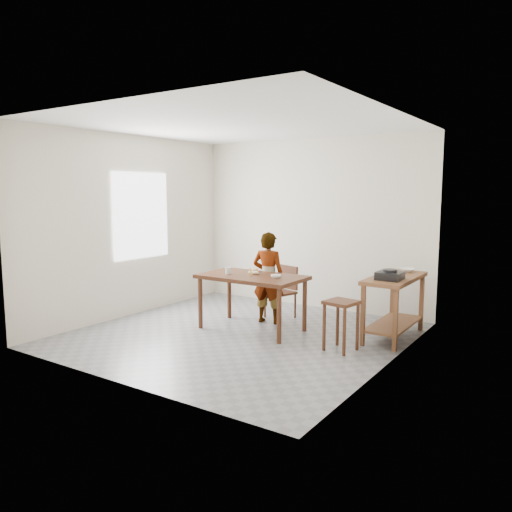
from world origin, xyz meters
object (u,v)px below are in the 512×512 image
Objects in this scene: stool at (341,326)px; dining_table at (252,303)px; dining_chair at (280,292)px; prep_counter at (394,307)px; child at (268,278)px.

dining_table is at bearing 173.58° from stool.
dining_table is at bearing -72.78° from dining_chair.
stool is (1.39, -0.92, -0.08)m from dining_chair.
dining_table is 1.86m from prep_counter.
dining_table is 1.17× the size of prep_counter.
child reaches higher than stool.
dining_table reaches higher than stool.
child is (-1.73, -0.27, 0.25)m from prep_counter.
dining_chair is (-0.00, 0.33, -0.27)m from child.
dining_chair is at bearing 177.77° from prep_counter.
prep_counter is at bearing 13.79° from dining_chair.
dining_chair is at bearing 146.44° from stool.
stool is at bearing -17.54° from dining_chair.
prep_counter is 1.56× the size of dining_chair.
dining_table is at bearing -157.85° from prep_counter.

